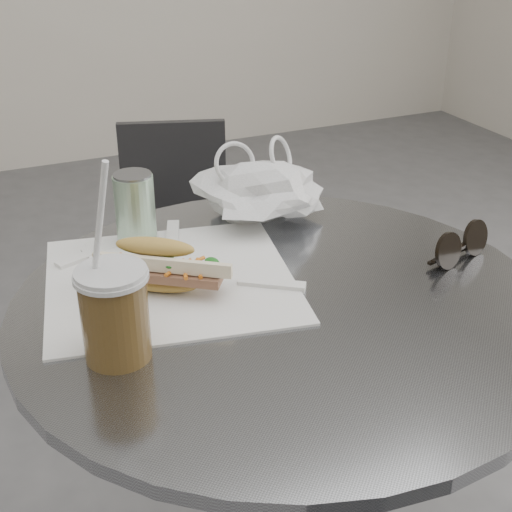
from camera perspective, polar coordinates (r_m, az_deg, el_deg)
name	(u,v)px	position (r m, az deg, el deg)	size (l,w,h in m)	color
cafe_table	(279,447)	(1.17, 1.88, -15.00)	(0.76, 0.76, 0.74)	slate
chair_far	(179,271)	(1.98, -6.21, -1.22)	(0.38, 0.41, 0.70)	#313134
sandwich_paper	(170,280)	(1.05, -6.89, -1.90)	(0.35, 0.33, 0.00)	white
banh_mi	(157,266)	(1.01, -7.91, -0.80)	(0.24, 0.21, 0.08)	tan
iced_coffee	(115,312)	(0.87, -11.25, -4.45)	(0.09, 0.09, 0.26)	brown
sunglasses	(460,247)	(1.14, 16.01, 0.72)	(0.13, 0.06, 0.06)	black
plastic_bag	(263,194)	(1.21, 0.53, 4.97)	(0.21, 0.16, 0.10)	white
napkin_stack	(128,256)	(1.12, -10.21, 0.03)	(0.13, 0.13, 0.01)	white
drink_can	(135,210)	(1.14, -9.64, 3.66)	(0.06, 0.06, 0.12)	#56945E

